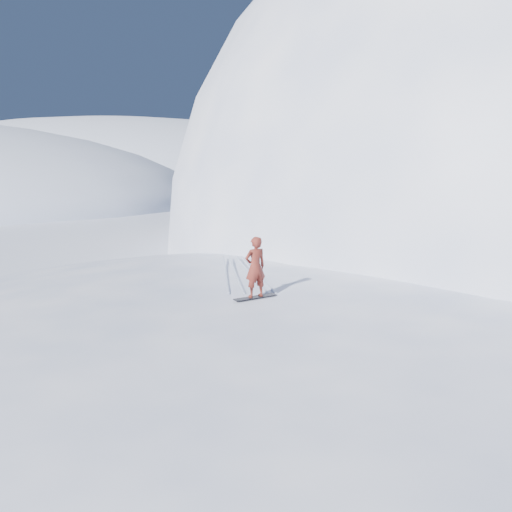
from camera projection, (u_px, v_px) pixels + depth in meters
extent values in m
plane|color=white|center=(270.00, 392.00, 13.10)|extent=(400.00, 400.00, 0.00)
ellipsoid|color=white|center=(298.00, 350.00, 16.02)|extent=(36.00, 28.00, 4.80)
ellipsoid|color=white|center=(408.00, 255.00, 32.48)|extent=(28.00, 24.00, 18.00)
ellipsoid|color=white|center=(117.00, 188.00, 121.70)|extent=(140.00, 90.00, 36.00)
ellipsoid|color=white|center=(108.00, 430.00, 11.23)|extent=(6.00, 5.40, 0.80)
ellipsoid|color=white|center=(497.00, 461.00, 10.06)|extent=(5.00, 4.50, 0.70)
ellipsoid|color=white|center=(221.00, 321.00, 19.02)|extent=(7.00, 6.30, 1.00)
ellipsoid|color=white|center=(458.00, 341.00, 16.87)|extent=(4.00, 3.60, 0.60)
cube|color=black|center=(255.00, 297.00, 14.01)|extent=(1.35, 0.93, 0.02)
imported|color=maroon|center=(255.00, 267.00, 13.82)|extent=(0.82, 0.73, 1.88)
cube|color=silver|center=(225.00, 271.00, 17.34)|extent=(0.77, 5.96, 0.04)
cube|color=silver|center=(235.00, 271.00, 17.34)|extent=(1.02, 5.93, 0.04)
cube|color=silver|center=(249.00, 271.00, 17.33)|extent=(1.41, 5.86, 0.04)
cube|color=silver|center=(256.00, 271.00, 17.32)|extent=(1.46, 5.85, 0.04)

